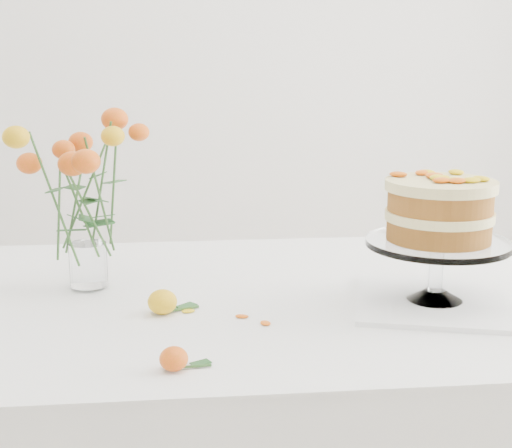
# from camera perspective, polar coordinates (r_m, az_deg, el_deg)

# --- Properties ---
(table) EXTENTS (1.43, 0.93, 0.76)m
(table) POSITION_cam_1_polar(r_m,az_deg,el_deg) (1.51, -0.81, -8.54)
(table) COLOR tan
(table) RESTS_ON ground
(napkin) EXTENTS (0.37, 0.37, 0.01)m
(napkin) POSITION_cam_1_polar(r_m,az_deg,el_deg) (1.46, 14.07, -6.06)
(napkin) COLOR white
(napkin) RESTS_ON table
(cake_stand) EXTENTS (0.28, 0.28, 0.25)m
(cake_stand) POSITION_cam_1_polar(r_m,az_deg,el_deg) (1.42, 14.45, 0.56)
(cake_stand) COLOR white
(cake_stand) RESTS_ON napkin
(rose_vase) EXTENTS (0.31, 0.31, 0.39)m
(rose_vase) POSITION_cam_1_polar(r_m,az_deg,el_deg) (1.51, -13.61, 3.39)
(rose_vase) COLOR white
(rose_vase) RESTS_ON table
(loose_rose_near) EXTENTS (0.10, 0.06, 0.05)m
(loose_rose_near) POSITION_cam_1_polar(r_m,az_deg,el_deg) (1.37, -7.48, -6.20)
(loose_rose_near) COLOR yellow
(loose_rose_near) RESTS_ON table
(loose_rose_far) EXTENTS (0.08, 0.05, 0.04)m
(loose_rose_far) POSITION_cam_1_polar(r_m,az_deg,el_deg) (1.13, -6.57, -10.67)
(loose_rose_far) COLOR #BC5809
(loose_rose_far) RESTS_ON table
(stray_petal_a) EXTENTS (0.03, 0.02, 0.00)m
(stray_petal_a) POSITION_cam_1_polar(r_m,az_deg,el_deg) (1.38, -5.44, -6.96)
(stray_petal_a) COLOR yellow
(stray_petal_a) RESTS_ON table
(stray_petal_b) EXTENTS (0.03, 0.02, 0.00)m
(stray_petal_b) POSITION_cam_1_polar(r_m,az_deg,el_deg) (1.35, -1.14, -7.41)
(stray_petal_b) COLOR yellow
(stray_petal_b) RESTS_ON table
(stray_petal_c) EXTENTS (0.03, 0.02, 0.00)m
(stray_petal_c) POSITION_cam_1_polar(r_m,az_deg,el_deg) (1.32, 0.76, -7.95)
(stray_petal_c) COLOR yellow
(stray_petal_c) RESTS_ON table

